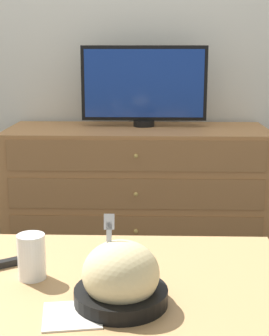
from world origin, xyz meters
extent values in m
plane|color=#56514C|center=(0.00, 0.00, 0.00)|extent=(12.00, 12.00, 0.00)
cube|color=silver|center=(0.00, 0.03, 1.30)|extent=(12.00, 0.05, 2.60)
cube|color=#9E6B3D|center=(0.12, -0.30, 0.31)|extent=(1.47, 0.55, 0.61)
cube|color=brown|center=(0.12, -0.58, 0.10)|extent=(1.35, 0.01, 0.16)
sphere|color=tan|center=(0.12, -0.59, 0.10)|extent=(0.02, 0.02, 0.02)
cube|color=brown|center=(0.12, -0.58, 0.31)|extent=(1.35, 0.01, 0.16)
sphere|color=tan|center=(0.12, -0.59, 0.31)|extent=(0.02, 0.02, 0.02)
cube|color=brown|center=(0.12, -0.58, 0.51)|extent=(1.35, 0.01, 0.16)
sphere|color=tan|center=(0.12, -0.59, 0.51)|extent=(0.02, 0.02, 0.02)
cylinder|color=black|center=(0.16, -0.23, 0.63)|extent=(0.12, 0.12, 0.04)
cube|color=black|center=(0.16, -0.22, 0.86)|extent=(0.72, 0.04, 0.42)
cube|color=navy|center=(0.16, -0.24, 0.86)|extent=(0.68, 0.01, 0.38)
cube|color=tan|center=(0.06, -1.99, 0.47)|extent=(1.00, 0.64, 0.02)
cylinder|color=#9C7549|center=(0.52, -1.70, 0.23)|extent=(0.04, 0.04, 0.46)
cylinder|color=black|center=(0.13, -2.11, 0.50)|extent=(0.21, 0.21, 0.04)
ellipsoid|color=beige|center=(0.13, -2.11, 0.55)|extent=(0.18, 0.18, 0.15)
cube|color=silver|center=(0.10, -2.11, 0.58)|extent=(0.01, 0.06, 0.17)
cube|color=silver|center=(0.10, -2.08, 0.67)|extent=(0.02, 0.02, 0.03)
cylinder|color=#9E6638|center=(-0.11, -1.98, 0.52)|extent=(0.06, 0.06, 0.07)
cylinder|color=white|center=(-0.11, -1.98, 0.54)|extent=(0.07, 0.07, 0.12)
cube|color=silver|center=(0.02, -2.17, 0.48)|extent=(0.14, 0.14, 0.00)
cube|color=black|center=(-0.17, -1.90, 0.49)|extent=(0.14, 0.10, 0.02)
camera|label=1|loc=(0.19, -3.18, 1.05)|focal=55.00mm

